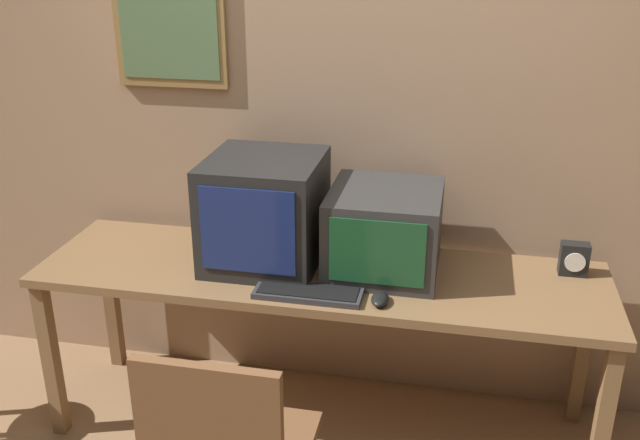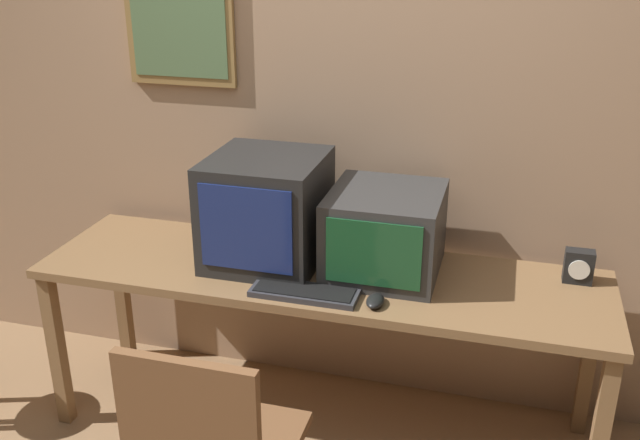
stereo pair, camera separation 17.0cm
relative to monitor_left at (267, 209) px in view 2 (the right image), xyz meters
The scene contains 7 objects.
wall_back 0.54m from the monitor_left, 56.84° to the left, with size 8.00×0.08×2.60m.
desk 0.38m from the monitor_left, 11.88° to the right, with size 2.27×0.63×0.75m.
monitor_left is the anchor object (origin of this frame).
monitor_right 0.48m from the monitor_left, ahead, with size 0.43×0.46×0.33m.
keyboard_main 0.41m from the monitor_left, 48.55° to the right, with size 0.40×0.14×0.03m.
mouse_near_keyboard 0.61m from the monitor_left, 27.88° to the right, with size 0.06×0.11×0.04m.
desk_clock 1.23m from the monitor_left, ahead, with size 0.11×0.07×0.13m.
Camera 2 is at (0.69, -1.41, 2.02)m, focal length 40.00 mm.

